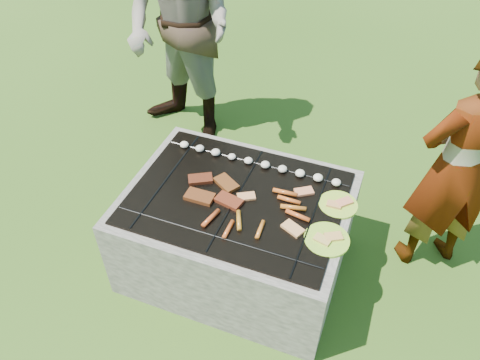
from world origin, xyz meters
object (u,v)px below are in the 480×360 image
(plate_far, at_px, (338,204))
(cook, at_px, (458,168))
(bystander, at_px, (180,27))
(fire_pit, at_px, (237,234))
(plate_near, at_px, (327,239))

(plate_far, relative_size, cook, 0.16)
(plate_far, height_order, bystander, bystander)
(fire_pit, distance_m, bystander, 1.67)
(plate_far, distance_m, cook, 0.71)
(cook, relative_size, bystander, 0.78)
(fire_pit, relative_size, cook, 0.85)
(plate_near, distance_m, bystander, 2.02)
(plate_near, xyz_separation_m, bystander, (-1.49, 1.32, 0.37))
(plate_far, distance_m, plate_near, 0.28)
(fire_pit, height_order, plate_near, plate_near)
(plate_far, xyz_separation_m, bystander, (-1.49, 1.04, 0.37))
(plate_near, bearing_deg, plate_far, 89.91)
(bystander, bearing_deg, fire_pit, -32.10)
(plate_far, xyz_separation_m, plate_near, (-0.00, -0.28, 0.00))
(plate_far, bearing_deg, plate_near, -90.09)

